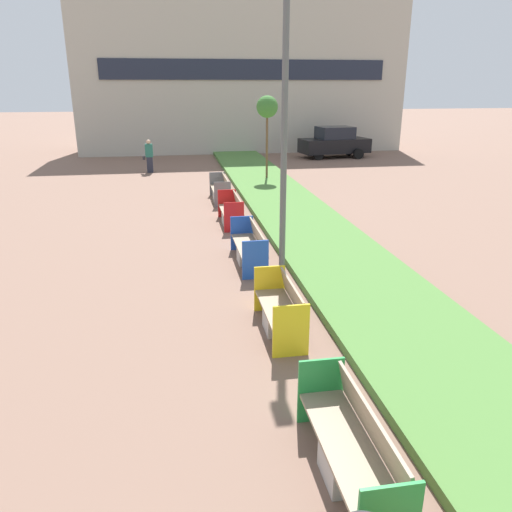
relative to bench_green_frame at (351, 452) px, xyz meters
name	(u,v)px	position (x,y,z in m)	size (l,w,h in m)	color
planter_grass_strip	(362,283)	(2.26, 5.48, -0.28)	(2.80, 120.00, 0.18)	#4C7A38
building_backdrop	(241,78)	(3.06, 30.71, 4.32)	(21.15, 5.09, 9.37)	#B2AD9E
bench_green_frame	(351,452)	(0.00, 0.00, 0.00)	(0.65, 2.23, 0.94)	#ADA8A0
bench_yellow_frame	(281,313)	(0.00, 3.72, -0.01)	(0.65, 1.89, 0.94)	#ADA8A0
bench_blue_frame	(250,249)	(0.00, 7.48, 0.00)	(0.65, 2.29, 0.94)	#ADA8A0
bench_red_frame	(231,213)	(0.00, 11.28, -0.01)	(0.65, 1.97, 0.94)	#ADA8A0
bench_grey_frame	(221,191)	(0.00, 14.75, 0.00)	(0.65, 2.18, 0.94)	#ADA8A0
street_lamp_post	(285,96)	(0.61, 6.44, 3.72)	(0.24, 0.44, 7.42)	#56595B
sapling_tree_far	(267,108)	(2.53, 18.48, 2.93)	(0.97, 0.97, 3.85)	brown
pedestrian_walking	(149,156)	(-2.94, 21.85, 0.47)	(0.53, 0.24, 1.66)	#232633
parked_car_distant	(335,142)	(8.13, 25.63, 0.54)	(4.41, 2.35, 1.86)	black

